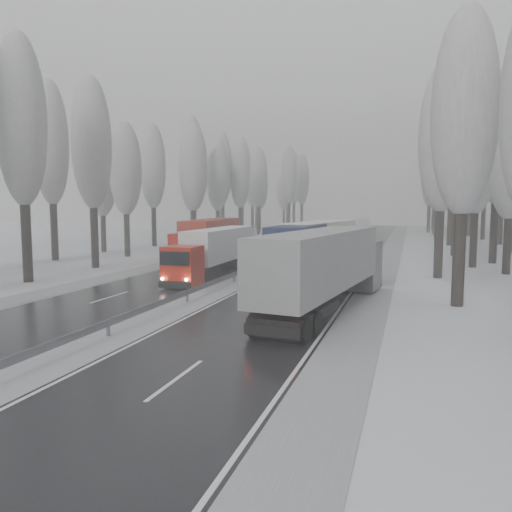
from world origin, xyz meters
The scene contains 58 objects.
ground centered at (0.00, 0.00, 0.00)m, with size 260.00×260.00×0.00m, color silver.
carriageway_right centered at (5.25, 30.00, 0.01)m, with size 7.50×200.00×0.03m, color black.
carriageway_left centered at (-5.25, 30.00, 0.01)m, with size 7.50×200.00×0.03m, color black.
median_slush centered at (0.00, 30.00, 0.02)m, with size 3.00×200.00×0.04m, color #A3A6AB.
shoulder_right centered at (10.20, 30.00, 0.02)m, with size 2.40×200.00×0.04m, color #A3A6AB.
shoulder_left centered at (-10.20, 30.00, 0.02)m, with size 2.40×200.00×0.04m, color #A3A6AB.
median_guardrail centered at (0.00, 29.99, 0.60)m, with size 0.12×200.00×0.76m.
tree_16 centered at (15.04, 15.67, 10.67)m, with size 3.60×3.60×16.53m.
tree_18 centered at (14.51, 27.03, 10.70)m, with size 3.60×3.60×16.58m.
tree_19 centered at (20.02, 31.03, 9.42)m, with size 3.60×3.60×14.57m.
tree_20 centered at (17.90, 35.17, 10.14)m, with size 3.60×3.60×15.71m.
tree_21 centered at (20.12, 39.17, 12.00)m, with size 3.60×3.60×18.62m.
tree_22 centered at (17.02, 45.60, 10.24)m, with size 3.60×3.60×15.86m.
tree_23 centered at (23.31, 49.60, 8.77)m, with size 3.60×3.60×13.55m.
tree_24 centered at (17.90, 51.02, 13.19)m, with size 3.60×3.60×20.49m.
tree_26 centered at (17.56, 61.27, 12.10)m, with size 3.60×3.60×18.78m.
tree_27 centered at (24.72, 65.27, 11.36)m, with size 3.60×3.60×17.62m.
tree_28 centered at (16.34, 71.95, 12.64)m, with size 3.60×3.60×19.62m.
tree_29 centered at (23.71, 75.95, 11.67)m, with size 3.60×3.60×18.11m.
tree_30 centered at (16.56, 81.70, 11.52)m, with size 3.60×3.60×17.86m.
tree_31 centered at (22.48, 85.70, 11.97)m, with size 3.60×3.60×18.58m.
tree_32 centered at (16.63, 89.21, 11.18)m, with size 3.60×3.60×17.33m.
tree_33 centered at (19.77, 93.21, 9.26)m, with size 3.60×3.60×14.33m.
tree_34 centered at (15.73, 96.32, 11.37)m, with size 3.60×3.60×17.63m.
tree_35 centered at (24.94, 100.32, 11.77)m, with size 3.60×3.60×18.25m.
tree_36 centered at (17.04, 106.16, 13.02)m, with size 3.60×3.60×20.23m.
tree_37 centered at (24.02, 110.16, 10.56)m, with size 3.60×3.60×16.37m.
tree_38 centered at (18.73, 116.73, 11.59)m, with size 3.60×3.60×17.97m.
tree_39 centered at (21.55, 120.73, 10.45)m, with size 3.60×3.60×16.19m.
tree_56 centered at (-14.71, 15.70, 11.68)m, with size 3.60×3.60×18.12m.
tree_58 centered at (-15.13, 24.57, 11.10)m, with size 3.60×3.60×17.21m.
tree_59 centered at (-22.80, 28.57, 11.87)m, with size 3.60×3.60×18.41m.
tree_60 centered at (-17.75, 34.20, 9.59)m, with size 3.60×3.60×14.84m.
tree_61 centered at (-23.52, 38.20, 9.02)m, with size 3.60×3.60×13.95m.
tree_62 centered at (-13.94, 43.73, 10.36)m, with size 3.60×3.60×16.04m.
tree_63 centered at (-21.85, 47.73, 10.89)m, with size 3.60×3.60×16.88m.
tree_64 centered at (-18.26, 52.71, 9.96)m, with size 3.60×3.60×15.42m.
tree_65 centered at (-20.05, 56.71, 12.55)m, with size 3.60×3.60×19.48m.
tree_66 centered at (-18.16, 62.35, 9.84)m, with size 3.60×3.60×15.23m.
tree_67 centered at (-19.54, 66.35, 11.03)m, with size 3.60×3.60×17.09m.
tree_68 centered at (-16.58, 69.11, 10.75)m, with size 3.60×3.60×16.65m.
tree_69 centered at (-21.42, 73.11, 12.46)m, with size 3.60×3.60×19.35m.
tree_70 centered at (-16.33, 79.19, 11.03)m, with size 3.60×3.60×17.09m.
tree_71 centered at (-21.09, 83.19, 12.63)m, with size 3.60×3.60×19.61m.
tree_72 centered at (-18.93, 88.54, 9.76)m, with size 3.60×3.60×15.11m.
tree_73 centered at (-21.82, 92.54, 11.11)m, with size 3.60×3.60×17.22m.
tree_74 centered at (-15.07, 99.33, 12.67)m, with size 3.60×3.60×19.68m.
tree_75 centered at (-24.20, 103.33, 11.99)m, with size 3.60×3.60×18.60m.
tree_76 centered at (-14.05, 108.72, 11.95)m, with size 3.60×3.60×18.55m.
tree_77 centered at (-19.66, 112.72, 9.26)m, with size 3.60×3.60×14.32m.
tree_78 centered at (-17.56, 115.31, 12.59)m, with size 3.60×3.60×19.55m.
tree_79 centered at (-20.33, 119.31, 11.01)m, with size 3.60×3.60×17.07m.
truck_grey_tarp centered at (8.19, 12.40, 2.55)m, with size 4.97×17.15×4.36m.
truck_blue_box centered at (4.75, 23.81, 2.50)m, with size 2.68×16.73×4.28m.
truck_cream_box centered at (5.22, 28.31, 2.52)m, with size 4.87×17.00×4.32m.
box_truck_distant centered at (2.77, 91.59, 1.52)m, with size 3.40×8.25×2.99m.
truck_red_white centered at (-2.73, 23.46, 2.20)m, with size 2.63×14.75×3.77m.
truck_red_red centered at (-6.60, 31.17, 2.51)m, with size 4.59×16.89×4.29m.
Camera 1 is at (12.47, -14.31, 5.70)m, focal length 35.00 mm.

